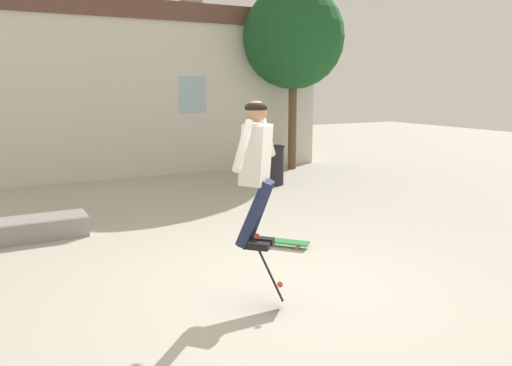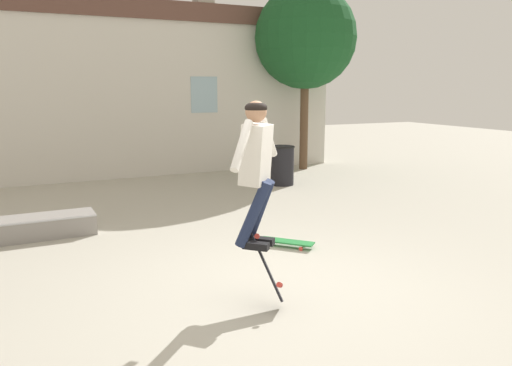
{
  "view_description": "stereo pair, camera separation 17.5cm",
  "coord_description": "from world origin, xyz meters",
  "px_view_note": "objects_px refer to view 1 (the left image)",
  "views": [
    {
      "loc": [
        -2.55,
        -4.4,
        2.19
      ],
      "look_at": [
        -0.31,
        -0.1,
        1.26
      ],
      "focal_mm": 35.0,
      "sensor_mm": 36.0,
      "label": 1
    },
    {
      "loc": [
        -2.4,
        -4.47,
        2.19
      ],
      "look_at": [
        -0.31,
        -0.1,
        1.26
      ],
      "focal_mm": 35.0,
      "sensor_mm": 36.0,
      "label": 2
    }
  ],
  "objects_px": {
    "skate_ledge": "(23,230)",
    "skateboard_flipping": "(265,263)",
    "skateboard_resting": "(282,241)",
    "trash_bin": "(272,164)",
    "tree_right": "(294,38)",
    "skater": "(256,161)"
  },
  "relations": [
    {
      "from": "skate_ledge",
      "to": "skater",
      "type": "bearing_deg",
      "value": -60.45
    },
    {
      "from": "trash_bin",
      "to": "skater",
      "type": "height_order",
      "value": "skater"
    },
    {
      "from": "skate_ledge",
      "to": "trash_bin",
      "type": "bearing_deg",
      "value": 19.73
    },
    {
      "from": "tree_right",
      "to": "skater",
      "type": "height_order",
      "value": "tree_right"
    },
    {
      "from": "skateboard_flipping",
      "to": "skateboard_resting",
      "type": "bearing_deg",
      "value": 124.47
    },
    {
      "from": "skater",
      "to": "skateboard_flipping",
      "type": "relative_size",
      "value": 1.87
    },
    {
      "from": "skateboard_flipping",
      "to": "skateboard_resting",
      "type": "relative_size",
      "value": 1.12
    },
    {
      "from": "skater",
      "to": "skateboard_resting",
      "type": "distance_m",
      "value": 2.34
    },
    {
      "from": "skate_ledge",
      "to": "trash_bin",
      "type": "xyz_separation_m",
      "value": [
        5.27,
        1.99,
        0.31
      ]
    },
    {
      "from": "tree_right",
      "to": "skateboard_flipping",
      "type": "distance_m",
      "value": 9.14
    },
    {
      "from": "tree_right",
      "to": "skateboard_flipping",
      "type": "xyz_separation_m",
      "value": [
        -4.77,
        -7.21,
        -2.99
      ]
    },
    {
      "from": "skate_ledge",
      "to": "skater",
      "type": "relative_size",
      "value": 1.22
    },
    {
      "from": "trash_bin",
      "to": "tree_right",
      "type": "bearing_deg",
      "value": 47.27
    },
    {
      "from": "skateboard_resting",
      "to": "skateboard_flipping",
      "type": "bearing_deg",
      "value": -78.45
    },
    {
      "from": "tree_right",
      "to": "skate_ledge",
      "type": "height_order",
      "value": "tree_right"
    },
    {
      "from": "skate_ledge",
      "to": "trash_bin",
      "type": "relative_size",
      "value": 2.02
    },
    {
      "from": "skate_ledge",
      "to": "skateboard_flipping",
      "type": "xyz_separation_m",
      "value": [
        2.09,
        -3.5,
        0.28
      ]
    },
    {
      "from": "trash_bin",
      "to": "skater",
      "type": "distance_m",
      "value": 6.4
    },
    {
      "from": "skate_ledge",
      "to": "skateboard_resting",
      "type": "bearing_deg",
      "value": -32.65
    },
    {
      "from": "skate_ledge",
      "to": "skater",
      "type": "height_order",
      "value": "skater"
    },
    {
      "from": "trash_bin",
      "to": "skateboard_flipping",
      "type": "distance_m",
      "value": 6.35
    },
    {
      "from": "tree_right",
      "to": "skateboard_flipping",
      "type": "height_order",
      "value": "tree_right"
    }
  ]
}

